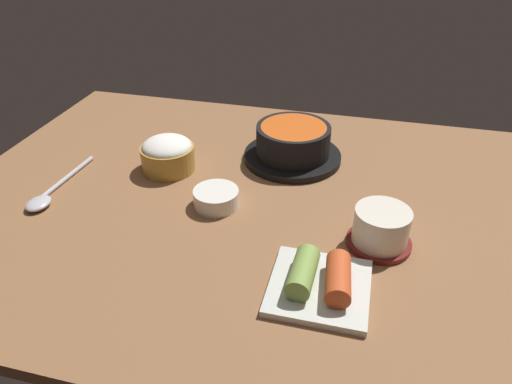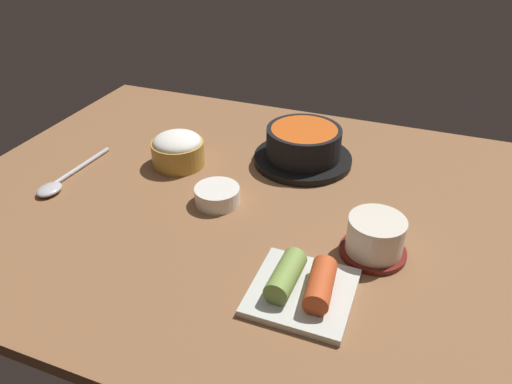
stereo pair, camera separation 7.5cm
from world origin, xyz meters
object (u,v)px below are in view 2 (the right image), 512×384
Objects in this scene: stone_pot at (303,146)px; tea_cup_with_saucer at (375,237)px; spoon at (60,182)px; kimchi_plate at (302,286)px; rice_bowl at (178,149)px; banchan_cup_center at (217,195)px.

stone_pot is 1.95× the size of tea_cup_with_saucer.
stone_pot is 43.61cm from spoon.
kimchi_plate is 47.78cm from spoon.
stone_pot reaches higher than tea_cup_with_saucer.
stone_pot is 34.76cm from kimchi_plate.
rice_bowl reaches higher than spoon.
stone_pot is 0.98× the size of spoon.
kimchi_plate is (18.84, -15.15, -0.00)cm from banchan_cup_center.
rice_bowl is (-21.21, -9.10, -0.09)cm from stone_pot.
kimchi_plate reaches higher than spoon.
banchan_cup_center is 0.40× the size of spoon.
rice_bowl is at bearing 41.55° from spoon.
kimchi_plate reaches higher than banchan_cup_center.
banchan_cup_center is at bearing -36.90° from rice_bowl.
spoon is at bearing -170.09° from banchan_cup_center.
rice_bowl is 15.21cm from banchan_cup_center.
rice_bowl is 1.31× the size of banchan_cup_center.
stone_pot reaches higher than banchan_cup_center.
kimchi_plate is (9.72, -33.33, -1.71)cm from stone_pot.
spoon is (-46.65, 10.29, -0.93)cm from kimchi_plate.
kimchi_plate is (30.93, -24.23, -1.62)cm from rice_bowl.
banchan_cup_center is (12.09, -9.08, -1.62)cm from rice_bowl.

